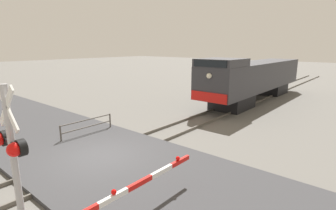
% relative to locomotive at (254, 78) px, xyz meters
% --- Properties ---
extents(ground_plane, '(160.00, 160.00, 0.00)m').
position_rel_locomotive_xyz_m(ground_plane, '(0.00, -16.03, -2.01)').
color(ground_plane, '#605E59').
extents(rail_track_left, '(0.08, 80.00, 0.15)m').
position_rel_locomotive_xyz_m(rail_track_left, '(-0.72, -16.03, -1.94)').
color(rail_track_left, '#59544C').
rests_on(rail_track_left, ground_plane).
extents(rail_track_right, '(0.08, 80.00, 0.15)m').
position_rel_locomotive_xyz_m(rail_track_right, '(0.72, -16.03, -1.94)').
color(rail_track_right, '#59544C').
rests_on(rail_track_right, ground_plane).
extents(road_surface, '(36.00, 6.27, 0.16)m').
position_rel_locomotive_xyz_m(road_surface, '(0.00, -16.03, -1.93)').
color(road_surface, '#38383A').
rests_on(road_surface, ground_plane).
extents(locomotive, '(2.84, 15.56, 3.86)m').
position_rel_locomotive_xyz_m(locomotive, '(0.00, 0.00, 0.00)').
color(locomotive, black).
rests_on(locomotive, ground_plane).
extents(crossing_signal, '(1.18, 0.33, 4.02)m').
position_rel_locomotive_xyz_m(crossing_signal, '(3.19, -20.29, 0.48)').
color(crossing_signal, '#ADADB2').
rests_on(crossing_signal, ground_plane).
extents(guard_railing, '(0.08, 3.05, 0.95)m').
position_rel_locomotive_xyz_m(guard_railing, '(-2.94, -14.72, -1.39)').
color(guard_railing, '#4C4742').
rests_on(guard_railing, ground_plane).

